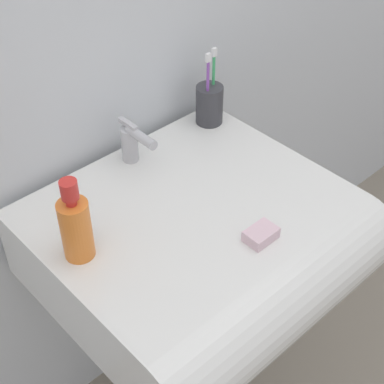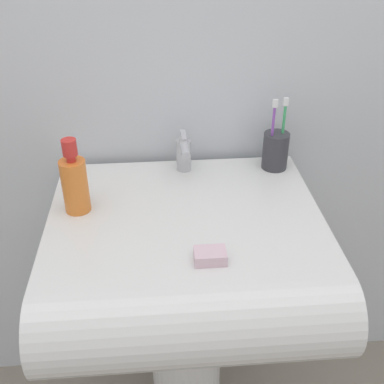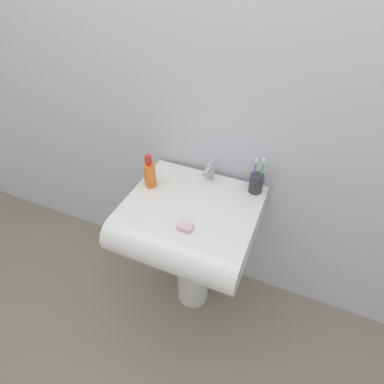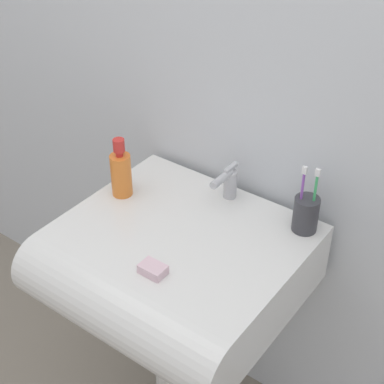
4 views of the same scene
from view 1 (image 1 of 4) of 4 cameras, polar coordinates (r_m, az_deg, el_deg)
name	(u,v)px [view 1 (image 1 of 4)]	position (r m, az deg, el deg)	size (l,w,h in m)	color
sink_pedestal	(187,344)	(1.59, -0.46, -14.56)	(0.19, 0.19, 0.63)	white
sink_basin	(207,250)	(1.24, 1.46, -5.64)	(0.62, 0.58, 0.18)	white
faucet	(132,142)	(1.30, -5.81, 4.88)	(0.04, 0.11, 0.10)	#B7B7BC
toothbrush_cup	(209,104)	(1.43, 1.70, 8.57)	(0.07, 0.07, 0.19)	#38383D
soap_bottle	(76,226)	(1.09, -11.22, -3.29)	(0.06, 0.06, 0.18)	orange
bar_soap	(261,235)	(1.14, 6.70, -4.12)	(0.06, 0.04, 0.02)	silver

